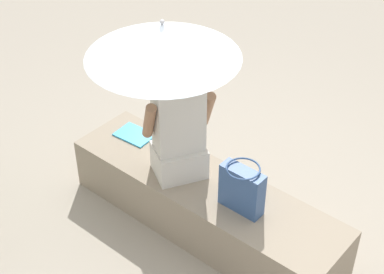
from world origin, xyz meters
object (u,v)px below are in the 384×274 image
object	(u,v)px
person_seated	(179,127)
handbag_black	(242,189)
magazine	(135,135)
parasol	(163,41)

from	to	relation	value
person_seated	handbag_black	distance (m)	0.59
person_seated	magazine	world-z (taller)	person_seated
parasol	handbag_black	distance (m)	1.06
person_seated	parasol	bearing A→B (deg)	-122.30
parasol	handbag_black	bearing A→B (deg)	5.39
parasol	magazine	size ratio (longest dim) A/B	4.21
parasol	handbag_black	world-z (taller)	parasol
person_seated	handbag_black	xyz separation A→B (m)	(0.55, -0.02, -0.22)
handbag_black	magazine	world-z (taller)	handbag_black
person_seated	handbag_black	world-z (taller)	person_seated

